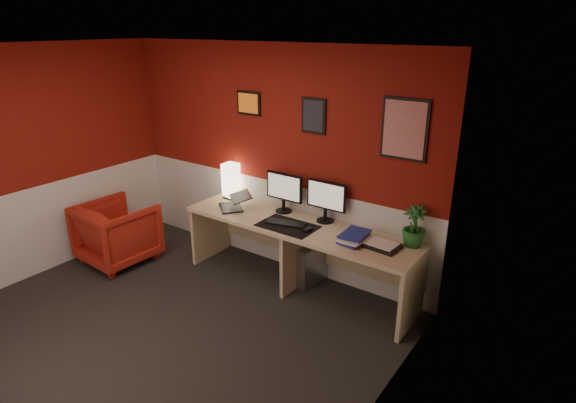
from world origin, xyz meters
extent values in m
cube|color=black|center=(0.00, 0.00, 0.00)|extent=(4.00, 3.50, 0.01)
cube|color=white|center=(0.00, 0.00, 2.50)|extent=(4.00, 3.50, 0.01)
cube|color=maroon|center=(0.00, 1.75, 1.25)|extent=(4.00, 0.01, 2.50)
cube|color=maroon|center=(-2.00, 0.00, 1.25)|extent=(0.01, 3.50, 2.50)
cube|color=maroon|center=(2.00, 0.00, 1.25)|extent=(0.01, 3.50, 2.50)
cube|color=silver|center=(0.00, 1.75, 0.50)|extent=(4.00, 0.01, 1.00)
cube|color=silver|center=(-2.00, 0.00, 0.50)|extent=(0.01, 3.50, 1.00)
cube|color=silver|center=(2.00, 0.00, 0.50)|extent=(0.01, 3.50, 1.00)
cube|color=tan|center=(0.58, 1.41, 0.36)|extent=(2.60, 0.65, 0.73)
cube|color=#FFE5B2|center=(-0.51, 1.62, 0.93)|extent=(0.16, 0.16, 0.40)
cube|color=black|center=(-0.29, 1.35, 0.84)|extent=(0.40, 0.39, 0.22)
cube|color=black|center=(0.26, 1.61, 1.02)|extent=(0.45, 0.06, 0.58)
cube|color=black|center=(0.77, 1.64, 1.02)|extent=(0.45, 0.06, 0.58)
cube|color=black|center=(0.52, 1.31, 0.73)|extent=(0.60, 0.38, 0.01)
cube|color=black|center=(0.48, 1.34, 0.74)|extent=(0.44, 0.24, 0.02)
cube|color=black|center=(0.76, 1.31, 0.75)|extent=(0.07, 0.11, 0.03)
imported|color=navy|center=(1.15, 1.38, 0.74)|extent=(0.26, 0.32, 0.03)
imported|color=silver|center=(1.14, 1.38, 0.77)|extent=(0.25, 0.33, 0.02)
imported|color=navy|center=(1.12, 1.40, 0.79)|extent=(0.25, 0.32, 0.03)
cube|color=black|center=(1.50, 1.42, 0.74)|extent=(0.37, 0.27, 0.03)
imported|color=#19591E|center=(1.73, 1.62, 0.93)|extent=(0.23, 0.23, 0.39)
cube|color=#99999E|center=(0.65, 1.58, 0.23)|extent=(0.26, 0.47, 0.45)
imported|color=#A62315|center=(-1.50, 0.69, 0.36)|extent=(0.81, 0.83, 0.72)
cube|color=orange|center=(-0.30, 1.74, 1.85)|extent=(0.32, 0.02, 0.26)
cube|color=black|center=(0.54, 1.74, 1.80)|extent=(0.28, 0.02, 0.36)
cube|color=red|center=(1.51, 1.74, 1.78)|extent=(0.44, 0.02, 0.56)
camera|label=1|loc=(3.07, -2.31, 2.68)|focal=29.47mm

